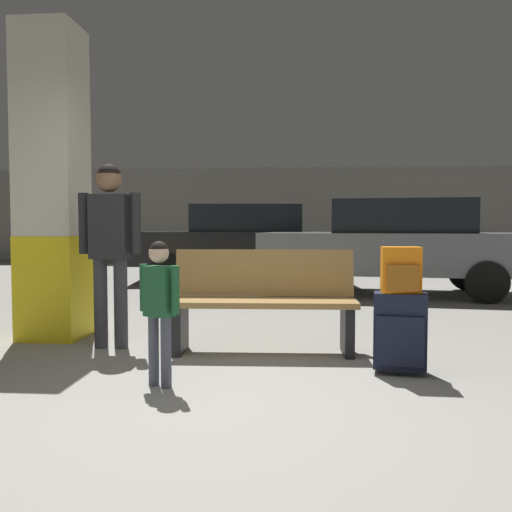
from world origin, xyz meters
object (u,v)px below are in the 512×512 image
(adult, at_px, (110,235))
(parked_car_near, at_px, (393,244))
(structural_pillar, at_px, (53,185))
(child, at_px, (159,297))
(parked_car_far, at_px, (240,241))
(backpack_bright, at_px, (401,270))
(bench, at_px, (263,301))
(suitcase, at_px, (400,331))

(adult, bearing_deg, parked_car_near, 52.59)
(structural_pillar, relative_size, adult, 1.83)
(child, bearing_deg, adult, 123.38)
(parked_car_near, bearing_deg, parked_car_far, 145.46)
(structural_pillar, distance_m, backpack_bright, 3.40)
(bench, bearing_deg, structural_pillar, 168.45)
(bench, height_order, child, child)
(suitcase, xyz_separation_m, adult, (-2.43, 0.67, 0.70))
(suitcase, xyz_separation_m, backpack_bright, (0.00, -0.00, 0.45))
(backpack_bright, bearing_deg, bench, 148.25)
(structural_pillar, height_order, backpack_bright, structural_pillar)
(parked_car_near, bearing_deg, bench, -113.40)
(backpack_bright, height_order, adult, adult)
(structural_pillar, xyz_separation_m, child, (1.45, -1.53, -0.88))
(suitcase, bearing_deg, adult, 164.50)
(structural_pillar, distance_m, parked_car_far, 5.79)
(bench, xyz_separation_m, parked_car_far, (-0.88, 6.05, 0.36))
(backpack_bright, distance_m, parked_car_far, 6.98)
(bench, distance_m, child, 1.29)
(structural_pillar, bearing_deg, adult, -29.81)
(adult, relative_size, parked_car_far, 0.39)
(adult, height_order, parked_car_far, adult)
(backpack_bright, bearing_deg, structural_pillar, 161.02)
(bench, relative_size, adult, 0.98)
(suitcase, height_order, adult, adult)
(child, distance_m, adult, 1.41)
(parked_car_far, height_order, parked_car_near, same)
(backpack_bright, bearing_deg, suitcase, 150.05)
(backpack_bright, xyz_separation_m, parked_car_near, (0.76, 4.85, 0.03))
(backpack_bright, distance_m, adult, 2.54)
(bench, relative_size, suitcase, 2.68)
(suitcase, bearing_deg, bench, 148.25)
(structural_pillar, relative_size, bench, 1.86)
(parked_car_far, distance_m, parked_car_near, 3.27)
(bench, xyz_separation_m, child, (-0.63, -1.10, 0.17))
(bench, height_order, parked_car_near, parked_car_near)
(suitcase, height_order, child, child)
(suitcase, distance_m, parked_car_far, 6.99)
(bench, relative_size, backpack_bright, 4.76)
(backpack_bright, relative_size, adult, 0.21)
(suitcase, bearing_deg, parked_car_near, 81.12)
(bench, bearing_deg, parked_car_near, 66.60)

